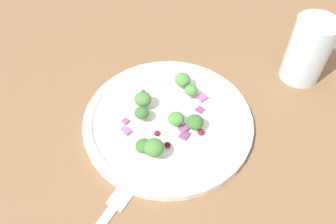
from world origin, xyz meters
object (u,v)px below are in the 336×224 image
object	(u,v)px
broccoli_floret_0	(191,90)
broccoli_floret_2	(142,114)
plate	(168,120)
water_glass	(308,51)
broccoli_floret_1	(154,148)

from	to	relation	value
broccoli_floret_0	broccoli_floret_2	size ratio (longest dim) A/B	0.99
plate	broccoli_floret_2	xyz separation A→B (cm)	(-2.13, -3.05, 2.21)
plate	broccoli_floret_0	bearing A→B (deg)	95.19
broccoli_floret_2	water_glass	distance (cm)	28.26
broccoli_floret_2	broccoli_floret_1	bearing A→B (deg)	-27.78
broccoli_floret_0	water_glass	size ratio (longest dim) A/B	0.19
plate	broccoli_floret_1	size ratio (longest dim) A/B	9.20
broccoli_floret_0	broccoli_floret_1	bearing A→B (deg)	-70.55
broccoli_floret_0	broccoli_floret_2	world-z (taller)	broccoli_floret_2
broccoli_floret_1	water_glass	world-z (taller)	water_glass
plate	broccoli_floret_2	size ratio (longest dim) A/B	12.01
broccoli_floret_1	broccoli_floret_2	world-z (taller)	broccoli_floret_1
broccoli_floret_1	water_glass	bearing A→B (deg)	81.03
plate	broccoli_floret_0	xyz separation A→B (cm)	(-0.49, 5.43, 1.98)
plate	broccoli_floret_2	distance (cm)	4.32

